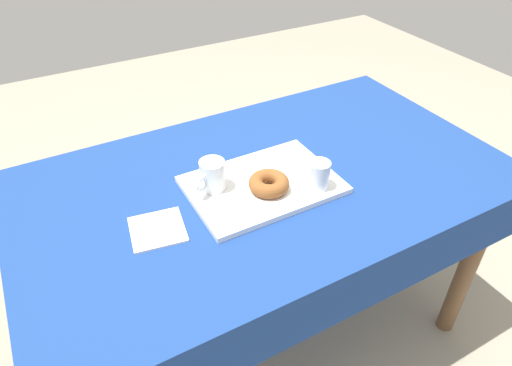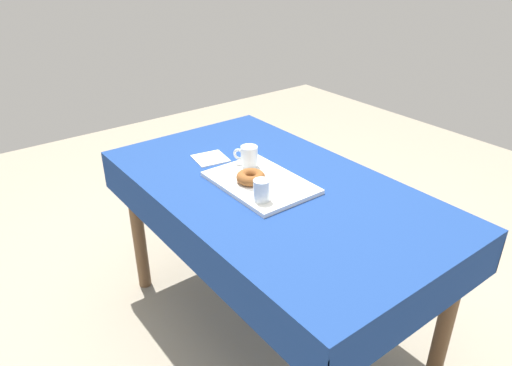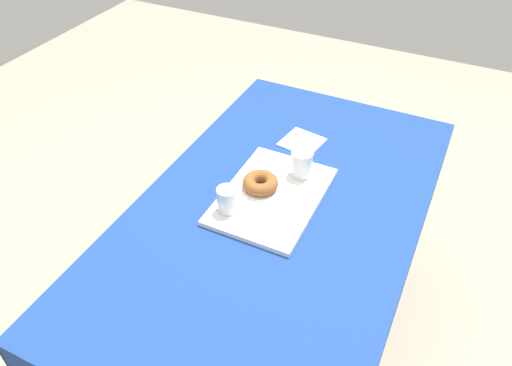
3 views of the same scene
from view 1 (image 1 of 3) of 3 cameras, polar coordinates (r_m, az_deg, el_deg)
The scene contains 8 objects.
ground_plane at distance 1.94m, azimuth 1.04°, elevation -17.71°, with size 6.00×6.00×0.00m, color gray.
dining_table at distance 1.44m, azimuth 1.33°, elevation -2.18°, with size 1.49×0.86×0.77m.
serving_tray at distance 1.34m, azimuth 0.81°, elevation -0.22°, with size 0.43×0.30×0.02m, color white.
tea_mug_left at distance 1.29m, azimuth -5.49°, elevation 0.85°, with size 0.10×0.08×0.09m.
water_glass_near at distance 1.31m, azimuth 7.83°, elevation 0.86°, with size 0.06×0.06×0.08m.
donut_plate_left at distance 1.30m, azimuth 1.60°, elevation -0.90°, with size 0.13×0.13×0.01m, color white.
sugar_donut_left at distance 1.29m, azimuth 1.62°, elevation -0.05°, with size 0.12×0.12×0.04m, color brown.
paper_napkin at distance 1.23m, azimuth -12.21°, elevation -5.69°, with size 0.14×0.14×0.01m, color white.
Camera 1 is at (0.57, 0.96, 1.59)m, focal length 32.03 mm.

